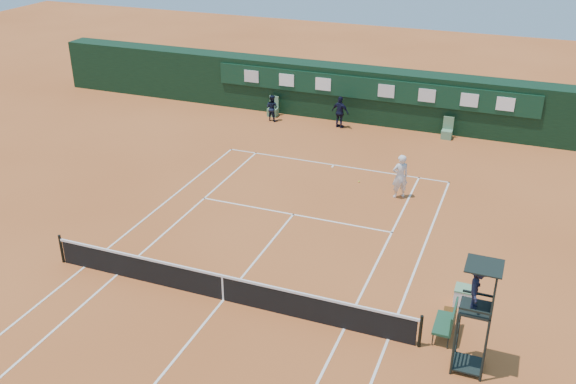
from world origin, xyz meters
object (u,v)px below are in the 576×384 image
at_px(player_bench, 448,321).
at_px(cooler, 463,296).
at_px(player, 400,176).
at_px(tennis_net, 223,287).
at_px(umpire_chair, 478,296).

relative_size(player_bench, cooler, 1.86).
bearing_deg(player, player_bench, 76.87).
distance_m(tennis_net, player_bench, 7.12).
xyz_separation_m(tennis_net, cooler, (7.31, 2.59, -0.18)).
xyz_separation_m(cooler, player, (-3.64, 6.99, 0.66)).
distance_m(umpire_chair, player_bench, 2.33).
xyz_separation_m(player_bench, player, (-3.41, 8.83, 0.39)).
relative_size(cooler, player, 0.33).
relative_size(player_bench, player, 0.61).
height_order(umpire_chair, cooler, umpire_chair).
xyz_separation_m(tennis_net, player, (3.67, 9.58, 0.48)).
bearing_deg(umpire_chair, player, 112.53).
xyz_separation_m(player_bench, cooler, (0.23, 1.84, -0.27)).
bearing_deg(cooler, player_bench, -96.99).
bearing_deg(cooler, umpire_chair, -80.27).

